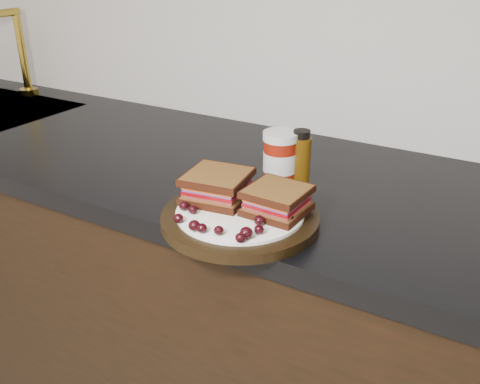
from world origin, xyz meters
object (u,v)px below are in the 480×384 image
object	(u,v)px
plate	(240,218)
condiment_jar	(280,157)
sandwich_left	(217,186)
oil_bottle	(301,157)

from	to	relation	value
plate	condiment_jar	bearing A→B (deg)	95.93
plate	sandwich_left	xyz separation A→B (m)	(-0.06, 0.02, 0.04)
plate	sandwich_left	world-z (taller)	sandwich_left
plate	condiment_jar	world-z (taller)	condiment_jar
condiment_jar	oil_bottle	size ratio (longest dim) A/B	0.95
condiment_jar	sandwich_left	bearing A→B (deg)	-102.77
condiment_jar	plate	bearing A→B (deg)	-84.07
sandwich_left	condiment_jar	xyz separation A→B (m)	(0.04, 0.18, 0.00)
sandwich_left	condiment_jar	world-z (taller)	condiment_jar
condiment_jar	oil_bottle	world-z (taller)	oil_bottle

